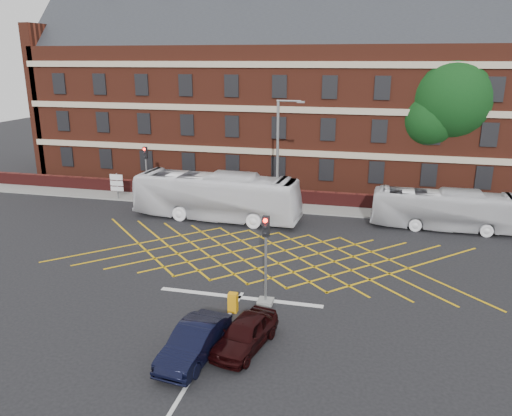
% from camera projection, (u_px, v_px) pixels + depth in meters
% --- Properties ---
extents(ground, '(120.00, 120.00, 0.00)m').
position_uv_depth(ground, '(257.00, 269.00, 27.08)').
color(ground, black).
rests_on(ground, ground).
extents(victorian_building, '(51.00, 12.17, 20.40)m').
position_uv_depth(victorian_building, '(316.00, 94.00, 45.24)').
color(victorian_building, '#552216').
rests_on(victorian_building, ground).
extents(boundary_wall, '(56.00, 0.50, 1.10)m').
position_uv_depth(boundary_wall, '(296.00, 197.00, 39.02)').
color(boundary_wall, '#451312').
rests_on(boundary_wall, ground).
extents(far_pavement, '(60.00, 3.00, 0.12)m').
position_uv_depth(far_pavement, '(294.00, 207.00, 38.23)').
color(far_pavement, slate).
rests_on(far_pavement, ground).
extents(box_junction_hatching, '(8.22, 8.22, 0.02)m').
position_uv_depth(box_junction_hatching, '(265.00, 255.00, 28.94)').
color(box_junction_hatching, '#CC990C').
rests_on(box_junction_hatching, ground).
extents(stop_line, '(8.00, 0.30, 0.02)m').
position_uv_depth(stop_line, '(240.00, 297.00, 23.82)').
color(stop_line, silver).
rests_on(stop_line, ground).
extents(centre_line, '(0.15, 14.00, 0.02)m').
position_uv_depth(centre_line, '(191.00, 379.00, 17.78)').
color(centre_line, silver).
rests_on(centre_line, ground).
extents(bus_left, '(12.04, 3.51, 3.31)m').
position_uv_depth(bus_left, '(216.00, 196.00, 35.05)').
color(bus_left, white).
rests_on(bus_left, ground).
extents(bus_right, '(9.58, 2.37, 2.66)m').
position_uv_depth(bus_right, '(445.00, 210.00, 33.03)').
color(bus_right, silver).
rests_on(bus_right, ground).
extents(car_navy, '(1.89, 4.19, 1.34)m').
position_uv_depth(car_navy, '(195.00, 342.00, 18.86)').
color(car_navy, black).
rests_on(car_navy, ground).
extents(car_maroon, '(2.28, 3.97, 1.27)m').
position_uv_depth(car_maroon, '(245.00, 333.00, 19.52)').
color(car_maroon, black).
rests_on(car_maroon, ground).
extents(deciduous_tree, '(7.37, 6.98, 11.50)m').
position_uv_depth(deciduous_tree, '(449.00, 104.00, 39.15)').
color(deciduous_tree, black).
rests_on(deciduous_tree, ground).
extents(traffic_light_near, '(0.70, 0.70, 4.27)m').
position_uv_depth(traffic_light_near, '(266.00, 269.00, 22.72)').
color(traffic_light_near, slate).
rests_on(traffic_light_near, ground).
extents(traffic_light_far, '(0.70, 0.70, 4.27)m').
position_uv_depth(traffic_light_far, '(147.00, 178.00, 39.96)').
color(traffic_light_far, slate).
rests_on(traffic_light_far, ground).
extents(street_lamp, '(2.25, 1.00, 8.36)m').
position_uv_depth(street_lamp, '(278.00, 182.00, 34.22)').
color(street_lamp, slate).
rests_on(street_lamp, ground).
extents(direction_signs, '(1.10, 0.16, 2.20)m').
position_uv_depth(direction_signs, '(117.00, 184.00, 39.78)').
color(direction_signs, gray).
rests_on(direction_signs, ground).
extents(utility_cabinet, '(0.41, 0.35, 0.90)m').
position_uv_depth(utility_cabinet, '(233.00, 303.00, 22.37)').
color(utility_cabinet, orange).
rests_on(utility_cabinet, ground).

